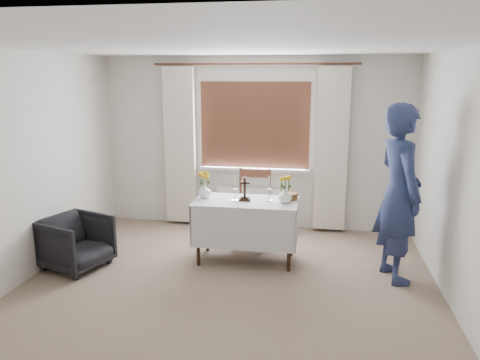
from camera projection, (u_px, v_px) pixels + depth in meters
name	position (u px, v px, depth m)	size (l,w,h in m)	color
ground	(221.00, 303.00, 4.70)	(5.00, 5.00, 0.00)	gray
altar_table	(246.00, 231.00, 5.69)	(1.24, 0.64, 0.76)	silver
wooden_chair	(252.00, 208.00, 6.20)	(0.46, 0.46, 1.01)	#512C1C
armchair	(76.00, 243.00, 5.49)	(0.67, 0.69, 0.63)	black
person	(399.00, 194.00, 5.07)	(0.72, 0.47, 1.96)	navy
radiator	(254.00, 208.00, 6.96)	(1.10, 0.10, 0.60)	white
wooden_cross	(245.00, 189.00, 5.58)	(0.13, 0.10, 0.29)	black
candlestick_left	(235.00, 188.00, 5.57)	(0.09, 0.09, 0.30)	silver
candlestick_right	(269.00, 189.00, 5.55)	(0.09, 0.09, 0.31)	silver
flower_vase_left	(204.00, 191.00, 5.72)	(0.16, 0.16, 0.17)	white
flower_vase_right	(285.00, 196.00, 5.50)	(0.16, 0.16, 0.17)	white
wicker_basket	(289.00, 196.00, 5.67)	(0.21, 0.21, 0.08)	brown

